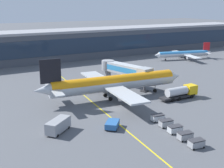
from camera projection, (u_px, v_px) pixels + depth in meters
name	position (u px, v px, depth m)	size (l,w,h in m)	color
ground_plane	(116.00, 109.00, 69.39)	(700.00, 700.00, 0.00)	#515459
apron_lead_in_line	(100.00, 108.00, 69.56)	(0.30, 80.00, 0.01)	yellow
terminal_building	(75.00, 44.00, 134.30)	(198.66, 17.18, 12.84)	#424751
main_airliner	(114.00, 83.00, 76.27)	(41.26, 32.75, 11.51)	#B2B7BC
jet_bridge	(124.00, 69.00, 87.74)	(7.48, 18.84, 6.76)	#B2B7BC
fuel_tanker	(181.00, 92.00, 76.43)	(10.85, 2.89, 3.25)	#232326
lavatory_truck	(58.00, 125.00, 56.51)	(5.97, 5.41, 2.50)	gray
pushback_tug	(112.00, 124.00, 58.39)	(4.24, 4.37, 1.40)	#285B9E
baggage_cart_0	(196.00, 143.00, 50.38)	(2.83, 1.93, 1.48)	gray
baggage_cart_1	(185.00, 136.00, 53.24)	(2.83, 1.93, 1.48)	gray
baggage_cart_2	(175.00, 129.00, 56.10)	(2.83, 1.93, 1.48)	#B2B7BC
baggage_cart_3	(166.00, 123.00, 58.97)	(2.83, 1.93, 1.48)	gray
baggage_cart_4	(158.00, 118.00, 61.83)	(2.83, 1.93, 1.48)	#B2B7BC
commuter_jet_far	(184.00, 54.00, 131.23)	(27.89, 22.43, 7.16)	silver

